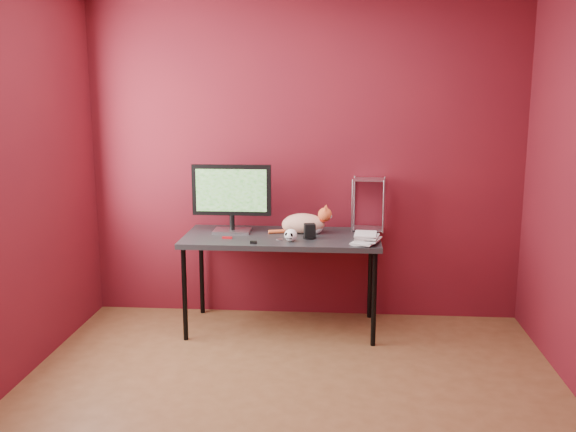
# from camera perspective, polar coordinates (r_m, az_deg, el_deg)

# --- Properties ---
(room) EXTENTS (3.52, 3.52, 2.61)m
(room) POSITION_cam_1_polar(r_m,az_deg,el_deg) (3.45, -0.12, 4.40)
(room) COLOR brown
(room) RESTS_ON ground
(desk) EXTENTS (1.50, 0.70, 0.75)m
(desk) POSITION_cam_1_polar(r_m,az_deg,el_deg) (4.94, -0.56, -2.32)
(desk) COLOR black
(desk) RESTS_ON ground
(monitor) EXTENTS (0.62, 0.20, 0.53)m
(monitor) POSITION_cam_1_polar(r_m,az_deg,el_deg) (5.01, -5.04, 1.88)
(monitor) COLOR #B1B1B6
(monitor) RESTS_ON desk
(cat) EXTENTS (0.50, 0.22, 0.23)m
(cat) POSITION_cam_1_polar(r_m,az_deg,el_deg) (5.00, 1.46, -0.64)
(cat) COLOR #C8592A
(cat) RESTS_ON desk
(skull_mug) EXTENTS (0.10, 0.10, 0.09)m
(skull_mug) POSITION_cam_1_polar(r_m,az_deg,el_deg) (4.73, 0.25, -1.71)
(skull_mug) COLOR white
(skull_mug) RESTS_ON desk
(speaker) EXTENTS (0.10, 0.10, 0.11)m
(speaker) POSITION_cam_1_polar(r_m,az_deg,el_deg) (4.83, 1.94, -1.40)
(speaker) COLOR black
(speaker) RESTS_ON desk
(book_stack) EXTENTS (0.23, 0.26, 0.86)m
(book_stack) POSITION_cam_1_polar(r_m,az_deg,el_deg) (4.66, 6.18, 2.81)
(book_stack) COLOR beige
(book_stack) RESTS_ON desk
(wire_rack) EXTENTS (0.26, 0.22, 0.42)m
(wire_rack) POSITION_cam_1_polar(r_m,az_deg,el_deg) (5.13, 7.17, 1.05)
(wire_rack) COLOR #B1B1B6
(wire_rack) RESTS_ON desk
(pocket_knife) EXTENTS (0.08, 0.02, 0.02)m
(pocket_knife) POSITION_cam_1_polar(r_m,az_deg,el_deg) (4.85, -5.42, -1.93)
(pocket_knife) COLOR #A90D14
(pocket_knife) RESTS_ON desk
(black_gadget) EXTENTS (0.05, 0.03, 0.02)m
(black_gadget) POSITION_cam_1_polar(r_m,az_deg,el_deg) (4.67, -3.09, -2.35)
(black_gadget) COLOR black
(black_gadget) RESTS_ON desk
(washer) EXTENTS (0.05, 0.05, 0.00)m
(washer) POSITION_cam_1_polar(r_m,az_deg,el_deg) (4.79, -0.77, -2.10)
(washer) COLOR #B1B1B6
(washer) RESTS_ON desk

